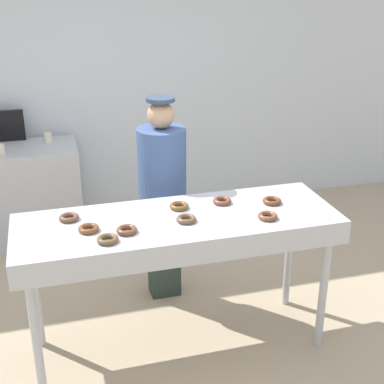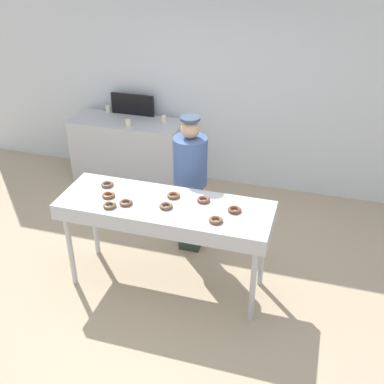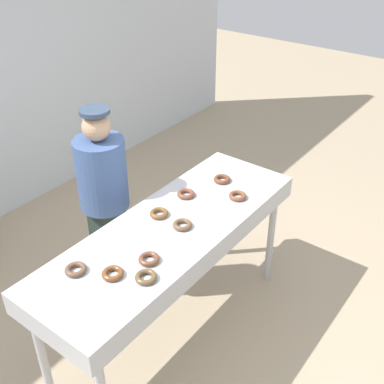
# 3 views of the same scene
# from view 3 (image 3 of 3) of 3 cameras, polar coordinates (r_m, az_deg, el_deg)

# --- Properties ---
(ground_plane) EXTENTS (16.00, 16.00, 0.00)m
(ground_plane) POSITION_cam_3_polar(r_m,az_deg,el_deg) (3.85, -2.15, -16.18)
(ground_plane) COLOR tan
(fryer_conveyor) EXTENTS (2.10, 0.71, 1.01)m
(fryer_conveyor) POSITION_cam_3_polar(r_m,az_deg,el_deg) (3.22, -2.48, -5.31)
(fryer_conveyor) COLOR #B7BABF
(fryer_conveyor) RESTS_ON ground
(chocolate_donut_0) EXTENTS (0.17, 0.17, 0.03)m
(chocolate_donut_0) POSITION_cam_3_polar(r_m,az_deg,el_deg) (3.46, -0.72, -0.23)
(chocolate_donut_0) COLOR brown
(chocolate_donut_0) RESTS_ON fryer_conveyor
(chocolate_donut_1) EXTENTS (0.14, 0.14, 0.03)m
(chocolate_donut_1) POSITION_cam_3_polar(r_m,az_deg,el_deg) (2.77, -5.52, -10.09)
(chocolate_donut_1) COLOR brown
(chocolate_donut_1) RESTS_ON fryer_conveyor
(chocolate_donut_2) EXTENTS (0.14, 0.14, 0.03)m
(chocolate_donut_2) POSITION_cam_3_polar(r_m,az_deg,el_deg) (3.45, 5.48, -0.47)
(chocolate_donut_2) COLOR brown
(chocolate_donut_2) RESTS_ON fryer_conveyor
(chocolate_donut_3) EXTENTS (0.15, 0.15, 0.03)m
(chocolate_donut_3) POSITION_cam_3_polar(r_m,az_deg,el_deg) (2.89, -5.15, -7.98)
(chocolate_donut_3) COLOR brown
(chocolate_donut_3) RESTS_ON fryer_conveyor
(chocolate_donut_4) EXTENTS (0.18, 0.18, 0.03)m
(chocolate_donut_4) POSITION_cam_3_polar(r_m,az_deg,el_deg) (3.64, 3.62, 1.53)
(chocolate_donut_4) COLOR brown
(chocolate_donut_4) RESTS_ON fryer_conveyor
(chocolate_donut_5) EXTENTS (0.17, 0.17, 0.03)m
(chocolate_donut_5) POSITION_cam_3_polar(r_m,az_deg,el_deg) (3.26, -3.96, -2.57)
(chocolate_donut_5) COLOR brown
(chocolate_donut_5) RESTS_ON fryer_conveyor
(chocolate_donut_6) EXTENTS (0.18, 0.18, 0.03)m
(chocolate_donut_6) POSITION_cam_3_polar(r_m,az_deg,el_deg) (3.15, -1.15, -3.94)
(chocolate_donut_6) COLOR brown
(chocolate_donut_6) RESTS_ON fryer_conveyor
(chocolate_donut_7) EXTENTS (0.16, 0.16, 0.03)m
(chocolate_donut_7) POSITION_cam_3_polar(r_m,az_deg,el_deg) (2.82, -9.45, -9.59)
(chocolate_donut_7) COLOR brown
(chocolate_donut_7) RESTS_ON fryer_conveyor
(chocolate_donut_8) EXTENTS (0.18, 0.18, 0.03)m
(chocolate_donut_8) POSITION_cam_3_polar(r_m,az_deg,el_deg) (2.89, -13.72, -8.99)
(chocolate_donut_8) COLOR brown
(chocolate_donut_8) RESTS_ON fryer_conveyor
(worker_baker) EXTENTS (0.37, 0.37, 1.64)m
(worker_baker) POSITION_cam_3_polar(r_m,az_deg,el_deg) (3.63, -10.45, -0.38)
(worker_baker) COLOR #25332B
(worker_baker) RESTS_ON ground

